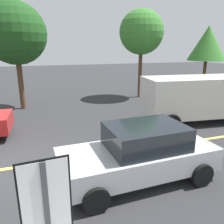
{
  "coord_description": "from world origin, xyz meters",
  "views": [
    {
      "loc": [
        1.12,
        -6.82,
        3.59
      ],
      "look_at": [
        3.42,
        0.18,
        1.45
      ],
      "focal_mm": 36.28,
      "sensor_mm": 36.0,
      "label": 1
    }
  ],
  "objects_px": {
    "tree_left_verge": "(208,43)",
    "tree_right_verge": "(15,34)",
    "white_van": "(197,96)",
    "car_silver_mid_road": "(140,153)",
    "tree_centre_verge": "(141,32)",
    "speed_limit_sign": "(48,222)"
  },
  "relations": [
    {
      "from": "tree_left_verge",
      "to": "tree_right_verge",
      "type": "bearing_deg",
      "value": -177.77
    },
    {
      "from": "white_van",
      "to": "tree_right_verge",
      "type": "xyz_separation_m",
      "value": [
        -8.21,
        5.26,
        3.0
      ]
    },
    {
      "from": "car_silver_mid_road",
      "to": "tree_right_verge",
      "type": "relative_size",
      "value": 0.73
    },
    {
      "from": "tree_left_verge",
      "to": "white_van",
      "type": "bearing_deg",
      "value": -131.79
    },
    {
      "from": "car_silver_mid_road",
      "to": "tree_centre_verge",
      "type": "xyz_separation_m",
      "value": [
        4.57,
        9.88,
        3.72
      ]
    },
    {
      "from": "speed_limit_sign",
      "to": "tree_centre_verge",
      "type": "xyz_separation_m",
      "value": [
        7.07,
        12.85,
        2.76
      ]
    },
    {
      "from": "speed_limit_sign",
      "to": "car_silver_mid_road",
      "type": "bearing_deg",
      "value": 49.83
    },
    {
      "from": "car_silver_mid_road",
      "to": "tree_centre_verge",
      "type": "bearing_deg",
      "value": 65.2
    },
    {
      "from": "speed_limit_sign",
      "to": "tree_centre_verge",
      "type": "relative_size",
      "value": 0.42
    },
    {
      "from": "speed_limit_sign",
      "to": "tree_right_verge",
      "type": "xyz_separation_m",
      "value": [
        -0.94,
        12.03,
        2.5
      ]
    },
    {
      "from": "speed_limit_sign",
      "to": "car_silver_mid_road",
      "type": "xyz_separation_m",
      "value": [
        2.5,
        2.96,
        -0.97
      ]
    },
    {
      "from": "car_silver_mid_road",
      "to": "tree_centre_verge",
      "type": "height_order",
      "value": "tree_centre_verge"
    },
    {
      "from": "tree_left_verge",
      "to": "tree_centre_verge",
      "type": "relative_size",
      "value": 0.84
    },
    {
      "from": "speed_limit_sign",
      "to": "white_van",
      "type": "xyz_separation_m",
      "value": [
        7.28,
        6.77,
        -0.5
      ]
    },
    {
      "from": "tree_right_verge",
      "to": "white_van",
      "type": "bearing_deg",
      "value": -32.62
    },
    {
      "from": "tree_centre_verge",
      "to": "tree_left_verge",
      "type": "bearing_deg",
      "value": -3.11
    },
    {
      "from": "speed_limit_sign",
      "to": "white_van",
      "type": "height_order",
      "value": "speed_limit_sign"
    },
    {
      "from": "tree_right_verge",
      "to": "tree_left_verge",
      "type": "bearing_deg",
      "value": 2.23
    },
    {
      "from": "tree_right_verge",
      "to": "tree_centre_verge",
      "type": "bearing_deg",
      "value": 5.81
    },
    {
      "from": "white_van",
      "to": "tree_right_verge",
      "type": "bearing_deg",
      "value": 147.38
    },
    {
      "from": "white_van",
      "to": "car_silver_mid_road",
      "type": "distance_m",
      "value": 6.13
    },
    {
      "from": "white_van",
      "to": "car_silver_mid_road",
      "type": "xyz_separation_m",
      "value": [
        -4.78,
        -3.81,
        -0.47
      ]
    }
  ]
}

